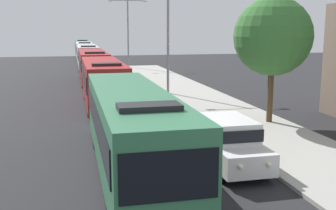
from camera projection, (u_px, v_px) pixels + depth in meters
name	position (u px, v px, depth m)	size (l,w,h in m)	color
bus_lead	(131.00, 127.00, 15.15)	(2.58, 12.26, 3.21)	#33724C
bus_second_in_line	(103.00, 82.00, 28.19)	(2.58, 10.74, 3.21)	maroon
bus_middle	(93.00, 65.00, 40.59)	(2.58, 11.72, 3.21)	maroon
bus_fourth_in_line	(88.00, 56.00, 53.84)	(2.58, 11.58, 3.21)	silver
bus_rear	(84.00, 51.00, 66.22)	(2.58, 11.38, 3.21)	silver
bus_tail_end	(82.00, 48.00, 78.46)	(2.58, 11.44, 3.21)	#33724C
white_suv	(229.00, 141.00, 15.83)	(1.86, 4.59, 1.90)	white
streetlamp_mid	(168.00, 33.00, 32.39)	(5.54, 0.28, 7.70)	gray
streetlamp_far	(128.00, 27.00, 54.73)	(5.04, 0.28, 8.91)	gray
roadside_tree	(273.00, 37.00, 22.24)	(4.23, 4.23, 6.80)	#4C3823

